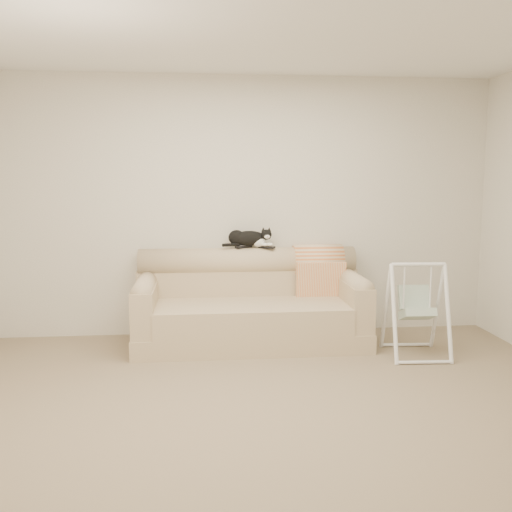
{
  "coord_description": "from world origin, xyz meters",
  "views": [
    {
      "loc": [
        -0.48,
        -3.77,
        1.61
      ],
      "look_at": [
        0.02,
        1.27,
        0.9
      ],
      "focal_mm": 40.0,
      "sensor_mm": 36.0,
      "label": 1
    }
  ],
  "objects": [
    {
      "name": "tuxedo_cat",
      "position": [
        0.01,
        1.86,
        0.99
      ],
      "size": [
        0.51,
        0.2,
        0.2
      ],
      "color": "black",
      "rests_on": "sofa"
    },
    {
      "name": "room_shell",
      "position": [
        0.0,
        0.0,
        1.53
      ],
      "size": [
        5.04,
        4.04,
        2.6
      ],
      "color": "beige",
      "rests_on": "ground"
    },
    {
      "name": "remote_b",
      "position": [
        0.18,
        1.82,
        0.91
      ],
      "size": [
        0.17,
        0.13,
        0.02
      ],
      "color": "black",
      "rests_on": "sofa"
    },
    {
      "name": "ground_plane",
      "position": [
        0.0,
        0.0,
        0.0
      ],
      "size": [
        5.0,
        5.0,
        0.0
      ],
      "primitive_type": "plane",
      "color": "#73634E",
      "rests_on": "ground"
    },
    {
      "name": "sofa",
      "position": [
        -0.0,
        1.62,
        0.35
      ],
      "size": [
        2.2,
        0.93,
        0.9
      ],
      "color": "tan",
      "rests_on": "ground"
    },
    {
      "name": "baby_swing",
      "position": [
        1.45,
        1.06,
        0.42
      ],
      "size": [
        0.55,
        0.58,
        0.86
      ],
      "color": "white",
      "rests_on": "ground"
    },
    {
      "name": "remote_a",
      "position": [
        -0.04,
        1.87,
        0.91
      ],
      "size": [
        0.18,
        0.14,
        0.03
      ],
      "color": "black",
      "rests_on": "sofa"
    },
    {
      "name": "throw_blanket",
      "position": [
        0.71,
        1.84,
        0.72
      ],
      "size": [
        0.49,
        0.38,
        0.58
      ],
      "color": "orange",
      "rests_on": "sofa"
    }
  ]
}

